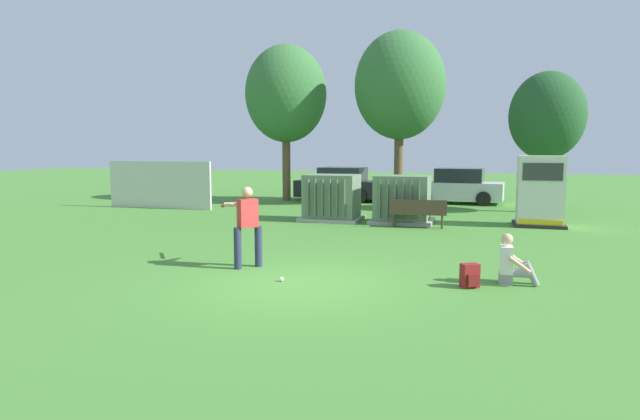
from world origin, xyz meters
TOP-DOWN VIEW (x-y plane):
  - ground_plane at (0.00, 0.00)m, footprint 96.00×96.00m
  - fence_panel at (-9.76, 10.50)m, footprint 4.80×0.12m
  - transformer_west at (-1.75, 8.89)m, footprint 2.10×1.70m
  - transformer_mid_west at (0.72, 8.96)m, footprint 2.10×1.70m
  - generator_enclosure at (5.13, 9.49)m, footprint 1.60×1.40m
  - park_bench at (1.38, 7.92)m, footprint 1.83×0.57m
  - batter at (-1.47, 1.05)m, footprint 1.36×1.27m
  - sports_ball at (-0.32, 0.07)m, footprint 0.09×0.09m
  - seated_spectator at (3.91, 1.15)m, footprint 0.73×0.55m
  - backpack at (3.17, 0.65)m, footprint 0.38×0.36m
  - tree_left at (-5.84, 15.39)m, footprint 3.89×3.89m
  - tree_center_left at (-0.36, 15.25)m, footprint 4.05×4.05m
  - tree_center_right at (5.67, 13.69)m, footprint 2.89×2.89m
  - parked_car_leftmost at (-3.29, 16.05)m, footprint 4.31×2.14m
  - parked_car_left_of_center at (2.19, 16.35)m, footprint 4.31×2.16m

SIDE VIEW (x-z plane):
  - ground_plane at x=0.00m, z-range 0.00..0.00m
  - sports_ball at x=-0.32m, z-range 0.00..0.09m
  - backpack at x=3.17m, z-range -0.01..0.43m
  - seated_spectator at x=3.91m, z-range -0.11..0.86m
  - park_bench at x=1.38m, z-range 0.08..0.99m
  - parked_car_leftmost at x=-3.29m, z-range -0.06..1.56m
  - parked_car_left_of_center at x=2.19m, z-range -0.06..1.56m
  - transformer_west at x=-1.75m, z-range -0.02..1.60m
  - transformer_mid_west at x=0.72m, z-range -0.02..1.60m
  - batter at x=-1.47m, z-range 0.11..1.85m
  - fence_panel at x=-9.76m, z-range 0.00..2.00m
  - generator_enclosure at x=5.13m, z-range -0.01..2.29m
  - tree_center_right at x=5.67m, z-range 1.03..6.55m
  - tree_left at x=-5.84m, z-range 1.38..8.82m
  - tree_center_left at x=-0.36m, z-range 1.44..9.18m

